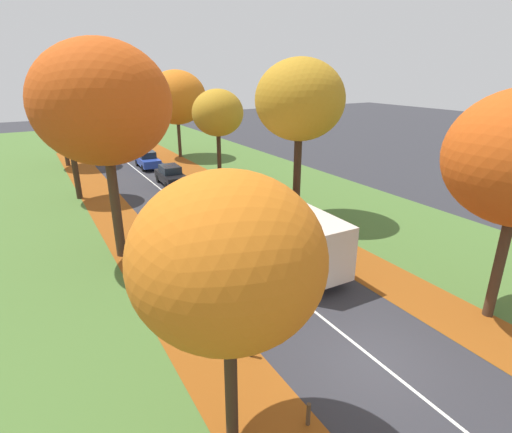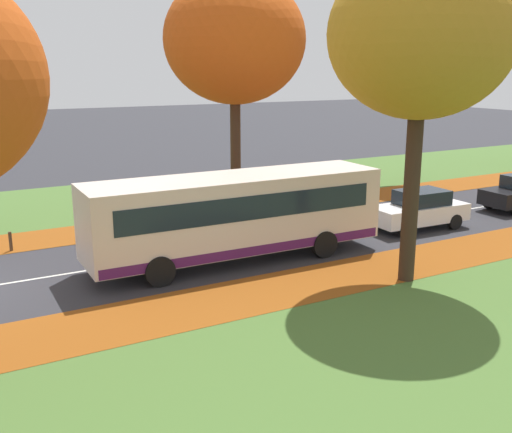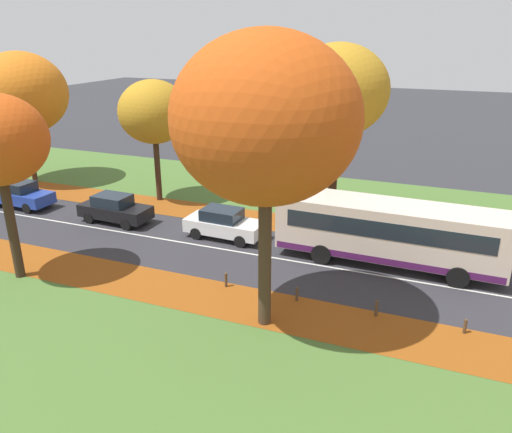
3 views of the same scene
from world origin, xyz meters
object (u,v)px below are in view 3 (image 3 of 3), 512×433
object	(u,v)px
tree_left_near	(266,120)
tree_right_near	(338,91)
bollard_sixth	(226,280)
tree_right_far	(21,93)
car_blue_third_in_line	(20,194)
car_black_following	(115,209)
tree_right_mid	(154,112)
bollard_fifth	(297,294)
car_white_lead	(224,223)
bollard_fourth	(376,308)
bus	(389,230)
bollard_third	(465,326)

from	to	relation	value
tree_left_near	tree_right_near	bearing A→B (deg)	0.96
tree_right_near	bollard_sixth	size ratio (longest dim) A/B	15.16
tree_right_far	car_blue_third_in_line	bearing A→B (deg)	-143.71
tree_right_far	car_black_following	world-z (taller)	tree_right_far
tree_right_mid	car_black_following	distance (m)	6.59
bollard_fifth	car_white_lead	bearing A→B (deg)	48.60
bollard_fourth	bollard_sixth	bearing A→B (deg)	90.11
tree_left_near	tree_right_far	size ratio (longest dim) A/B	1.16
tree_left_near	car_black_following	xyz separation A→B (m)	(6.76, 11.79, -6.90)
tree_left_near	car_blue_third_in_line	distance (m)	21.30
bus	tree_right_far	bearing A→B (deg)	80.22
car_blue_third_in_line	car_black_following	bearing A→B (deg)	-90.32
tree_left_near	tree_right_near	world-z (taller)	tree_left_near
tree_left_near	tree_right_far	world-z (taller)	tree_left_near
tree_right_mid	car_black_following	bearing A→B (deg)	177.42
tree_right_far	bollard_fourth	size ratio (longest dim) A/B	13.59
bollard_fifth	car_blue_third_in_line	distance (m)	20.22
bollard_sixth	tree_left_near	bearing A→B (deg)	-128.38
bollard_sixth	tree_right_mid	bearing A→B (deg)	44.62
bollard_third	bollard_fourth	size ratio (longest dim) A/B	0.86
bus	tree_left_near	bearing A→B (deg)	152.66
car_blue_third_in_line	bollard_sixth	bearing A→B (deg)	-106.26
bus	car_black_following	xyz separation A→B (m)	(-0.19, 15.39, -0.89)
bollard_fourth	car_blue_third_in_line	world-z (taller)	car_blue_third_in_line
tree_right_far	bollard_third	bearing A→B (deg)	-107.69
tree_right_near	bollard_sixth	distance (m)	11.97
tree_right_near	car_white_lead	distance (m)	9.26
car_black_following	car_white_lead	bearing A→B (deg)	-88.40
car_blue_third_in_line	bus	bearing A→B (deg)	-89.63
tree_left_near	tree_right_near	distance (m)	11.36
bollard_third	bollard_fifth	world-z (taller)	bollard_fifth
tree_right_near	car_white_lead	xyz separation A→B (m)	(-4.40, 4.75, -6.62)
bollard_sixth	car_blue_third_in_line	world-z (taller)	car_blue_third_in_line
car_white_lead	car_black_following	distance (m)	6.85
tree_right_mid	bus	distance (m)	16.26
tree_right_far	car_blue_third_in_line	size ratio (longest dim) A/B	2.15
bollard_fourth	bus	xyz separation A→B (m)	(4.92, 0.29, 1.36)
bollard_fifth	bollard_sixth	distance (m)	3.21
tree_right_mid	bollard_fifth	bearing A→B (deg)	-126.81
bollard_fifth	car_black_following	bearing A→B (deg)	69.11
tree_right_far	tree_left_near	bearing A→B (deg)	-117.06
bus	car_black_following	distance (m)	15.41
bus	car_white_lead	world-z (taller)	bus
tree_left_near	bus	bearing A→B (deg)	-27.34
tree_right_near	tree_right_far	xyz separation A→B (m)	(0.07, 22.17, -1.08)
tree_right_mid	car_white_lead	xyz separation A→B (m)	(-4.23, -6.65, -4.88)
bollard_third	bollard_fourth	world-z (taller)	bollard_fourth
car_white_lead	tree_right_near	bearing A→B (deg)	-47.21
bollard_fourth	bus	size ratio (longest dim) A/B	0.06
tree_right_near	bollard_third	xyz separation A→B (m)	(-9.32, -7.29, -7.14)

